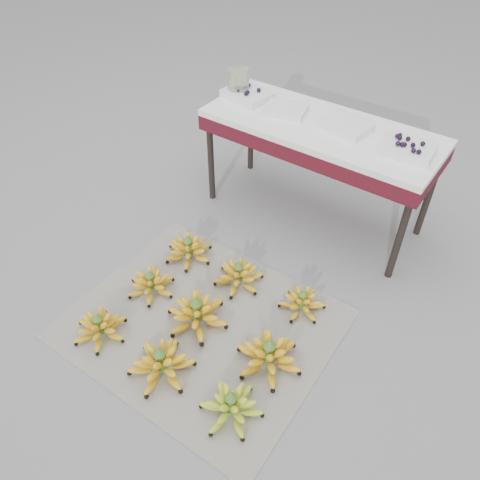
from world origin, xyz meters
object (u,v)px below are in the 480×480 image
Objects in this scene: bunch_front_right at (231,406)px; tray_right at (345,126)px; bunch_mid_center at (197,314)px; bunch_back_right at (302,302)px; bunch_front_left at (100,327)px; bunch_front_center at (161,364)px; newspaper_mat at (202,323)px; glass_jar at (238,82)px; bunch_back_center at (239,276)px; vendor_table at (320,136)px; tray_far_left at (247,94)px; bunch_back_left at (189,250)px; bunch_mid_left at (151,284)px; bunch_mid_right at (269,356)px; tray_far_right at (407,149)px; tray_left at (285,110)px.

tray_right is at bearing 77.68° from bunch_front_right.
bunch_back_right is (0.38, 0.38, -0.02)m from bunch_mid_center.
bunch_front_left is 1.64m from tray_right.
bunch_front_left is 0.86× the size of bunch_front_center.
bunch_mid_center is at bearing -138.60° from bunch_back_right.
newspaper_mat is 3.28× the size of bunch_front_center.
bunch_front_center is 2.39× the size of glass_jar.
bunch_back_center is (-0.41, 0.63, -0.00)m from bunch_front_right.
bunch_front_center is at bearing -89.28° from vendor_table.
tray_right is at bearing 0.06° from tray_far_left.
glass_jar is at bearing 138.12° from bunch_back_right.
newspaper_mat is 0.94× the size of vendor_table.
bunch_back_left is 0.72m from bunch_back_right.
bunch_front_center is (0.38, 0.02, 0.01)m from bunch_front_left.
bunch_back_center is at bearing -100.68° from tray_right.
bunch_mid_left is 0.33m from bunch_mid_center.
bunch_mid_right is 0.53m from bunch_back_center.
tray_far_left is at bearing -3.83° from glass_jar.
bunch_front_center is (0.03, -0.32, 0.07)m from newspaper_mat.
tray_far_right is at bearing -2.20° from tray_far_left.
tray_far_right reaches higher than tray_left.
tray_left reaches higher than bunch_mid_center.
bunch_back_left is (-0.01, 0.31, 0.00)m from bunch_mid_left.
vendor_table is 4.57× the size of tray_right.
bunch_mid_center is 1.16× the size of tray_far_right.
bunch_mid_left is 0.90× the size of tray_far_left.
bunch_back_left is 2.08× the size of glass_jar.
vendor_table reaches higher than bunch_mid_right.
bunch_back_center is at bearing 15.37° from bunch_back_left.
tray_right is (0.13, 0.02, 0.09)m from vendor_table.
vendor_table is 4.83× the size of tray_far_right.
tray_left is at bearing 94.41° from bunch_back_left.
tray_far_left reaches higher than bunch_front_left.
bunch_front_center is at bearing -36.38° from bunch_mid_left.
bunch_mid_left is at bearing -97.11° from tray_left.
bunch_front_center is at bearing 160.00° from bunch_front_right.
tray_far_left is (-0.90, 1.11, 0.59)m from bunch_mid_right.
bunch_mid_center is at bearing 63.26° from bunch_front_left.
bunch_back_left is (-0.34, 0.33, -0.01)m from bunch_mid_center.
bunch_front_right reaches higher than newspaper_mat.
tray_far_right reaches higher than bunch_mid_center.
tray_right reaches higher than vendor_table.
bunch_mid_left is 0.47m from bunch_back_center.
bunch_mid_center is 1.27m from tray_right.
newspaper_mat is 0.52m from bunch_back_right.
vendor_table is 0.25m from tray_left.
tray_far_left is (-0.15, 1.09, 0.60)m from bunch_mid_left.
bunch_mid_center is at bearing -98.07° from tray_right.
tray_far_right reaches higher than bunch_back_right.
bunch_mid_center is 1.35m from tray_far_left.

